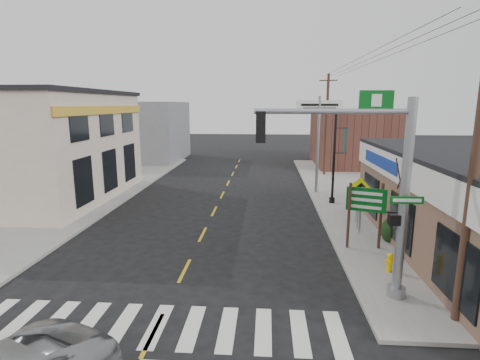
# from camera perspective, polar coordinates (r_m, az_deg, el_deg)

# --- Properties ---
(ground) EXTENTS (140.00, 140.00, 0.00)m
(ground) POSITION_cam_1_polar(r_m,az_deg,el_deg) (11.25, -13.15, -21.94)
(ground) COLOR black
(ground) RESTS_ON ground
(sidewalk_right) EXTENTS (6.00, 38.00, 0.13)m
(sidewalk_right) POSITION_cam_1_polar(r_m,az_deg,el_deg) (23.53, 18.73, -4.13)
(sidewalk_right) COLOR gray
(sidewalk_right) RESTS_ON ground
(sidewalk_left) EXTENTS (6.00, 38.00, 0.13)m
(sidewalk_left) POSITION_cam_1_polar(r_m,az_deg,el_deg) (25.74, -23.92, -3.20)
(sidewalk_left) COLOR gray
(sidewalk_left) RESTS_ON ground
(center_line) EXTENTS (0.12, 56.00, 0.01)m
(center_line) POSITION_cam_1_polar(r_m,az_deg,el_deg) (18.26, -5.72, -8.23)
(center_line) COLOR gold
(center_line) RESTS_ON ground
(crosswalk) EXTENTS (11.00, 2.20, 0.01)m
(crosswalk) POSITION_cam_1_polar(r_m,az_deg,el_deg) (11.57, -12.53, -20.86)
(crosswalk) COLOR silver
(crosswalk) RESTS_ON ground
(left_building) EXTENTS (12.00, 12.00, 6.80)m
(left_building) POSITION_cam_1_polar(r_m,az_deg,el_deg) (28.11, -30.76, 4.26)
(left_building) COLOR beige
(left_building) RESTS_ON ground
(bldg_distant_right) EXTENTS (8.00, 10.00, 5.60)m
(bldg_distant_right) POSITION_cam_1_polar(r_m,az_deg,el_deg) (40.09, 17.14, 6.17)
(bldg_distant_right) COLOR brown
(bldg_distant_right) RESTS_ON ground
(bldg_distant_left) EXTENTS (9.00, 10.00, 6.40)m
(bldg_distant_left) POSITION_cam_1_polar(r_m,az_deg,el_deg) (43.36, -14.88, 7.19)
(bldg_distant_left) COLOR gray
(bldg_distant_left) RESTS_ON ground
(traffic_signal_pole) EXTENTS (5.06, 0.39, 6.41)m
(traffic_signal_pole) POSITION_cam_1_polar(r_m,az_deg,el_deg) (12.01, 20.56, 0.19)
(traffic_signal_pole) COLOR gray
(traffic_signal_pole) RESTS_ON sidewalk_right
(guide_sign) EXTENTS (1.62, 0.14, 2.83)m
(guide_sign) POSITION_cam_1_polar(r_m,az_deg,el_deg) (16.48, 18.59, -3.85)
(guide_sign) COLOR #4B3023
(guide_sign) RESTS_ON sidewalk_right
(fire_hydrant) EXTENTS (0.22, 0.22, 0.71)m
(fire_hydrant) POSITION_cam_1_polar(r_m,az_deg,el_deg) (14.96, 21.87, -11.47)
(fire_hydrant) COLOR #EDBD00
(fire_hydrant) RESTS_ON sidewalk_right
(ped_crossing_sign) EXTENTS (1.01, 0.07, 2.59)m
(ped_crossing_sign) POSITION_cam_1_polar(r_m,az_deg,el_deg) (18.93, 17.74, -1.99)
(ped_crossing_sign) COLOR gray
(ped_crossing_sign) RESTS_ON sidewalk_right
(lamp_post) EXTENTS (0.75, 0.59, 5.79)m
(lamp_post) POSITION_cam_1_polar(r_m,az_deg,el_deg) (23.44, 14.35, 4.60)
(lamp_post) COLOR black
(lamp_post) RESTS_ON sidewalk_right
(dance_center_sign) EXTENTS (3.09, 0.19, 6.56)m
(dance_center_sign) POSITION_cam_1_polar(r_m,az_deg,el_deg) (26.01, 11.94, 8.90)
(dance_center_sign) COLOR gray
(dance_center_sign) RESTS_ON sidewalk_right
(bare_tree) EXTENTS (2.27, 2.27, 4.55)m
(bare_tree) POSITION_cam_1_polar(r_m,az_deg,el_deg) (16.19, 25.24, 1.72)
(bare_tree) COLOR black
(bare_tree) RESTS_ON sidewalk_right
(shrub_front) EXTENTS (1.36, 1.36, 1.02)m
(shrub_front) POSITION_cam_1_polar(r_m,az_deg,el_deg) (14.00, 31.34, -13.44)
(shrub_front) COLOR #1F3B17
(shrub_front) RESTS_ON sidewalk_right
(shrub_back) EXTENTS (1.21, 1.21, 0.91)m
(shrub_back) POSITION_cam_1_polar(r_m,az_deg,el_deg) (18.22, 22.47, -7.19)
(shrub_back) COLOR black
(shrub_back) RESTS_ON sidewalk_right
(utility_pole_near) EXTENTS (1.63, 0.24, 9.38)m
(utility_pole_near) POSITION_cam_1_polar(r_m,az_deg,el_deg) (11.51, 32.33, 3.70)
(utility_pole_near) COLOR #3F231A
(utility_pole_near) RESTS_ON sidewalk_right
(utility_pole_far) EXTENTS (1.48, 0.22, 8.53)m
(utility_pole_far) POSITION_cam_1_polar(r_m,az_deg,el_deg) (33.11, 13.04, 8.33)
(utility_pole_far) COLOR #48381E
(utility_pole_far) RESTS_ON sidewalk_right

